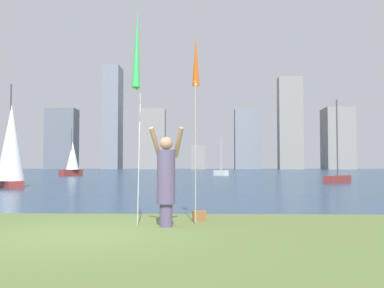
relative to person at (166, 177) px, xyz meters
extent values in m
cube|color=navy|center=(-1.51, 60.69, -1.04)|extent=(120.00, 116.83, 0.12)
cube|color=#2D381C|center=(-1.51, 2.27, -1.00)|extent=(120.00, 0.70, 0.02)
cylinder|color=#594C72|center=(0.00, -0.01, -0.75)|extent=(0.26, 0.26, 0.45)
cylinder|color=#594C72|center=(0.00, -0.01, 0.01)|extent=(0.36, 0.36, 1.08)
sphere|color=tan|center=(0.00, -0.01, 0.68)|extent=(0.26, 0.26, 0.26)
cylinder|color=tan|center=(-0.23, 0.14, 0.70)|extent=(0.26, 0.42, 0.62)
cylinder|color=tan|center=(0.23, 0.14, 0.70)|extent=(0.26, 0.42, 0.62)
cylinder|color=#B2B2B7|center=(-0.58, 0.22, 0.39)|extent=(0.02, 0.32, 2.73)
cone|color=green|center=(-0.58, -0.16, 2.55)|extent=(0.16, 0.33, 1.59)
sphere|color=yellow|center=(-0.58, -0.08, 1.76)|extent=(0.06, 0.06, 0.06)
cylinder|color=#B2B2B7|center=(0.58, 0.22, 0.49)|extent=(0.02, 0.40, 2.92)
cone|color=#F25919|center=(0.58, 0.66, 2.49)|extent=(0.16, 0.29, 1.07)
sphere|color=yellow|center=(0.58, 0.60, 1.96)|extent=(0.06, 0.06, 0.06)
cube|color=brown|center=(0.65, 0.94, -0.87)|extent=(0.31, 0.17, 0.22)
cube|color=silver|center=(2.54, 40.50, -0.69)|extent=(1.69, 1.64, 0.58)
cylinder|color=silver|center=(2.54, 40.50, 1.48)|extent=(0.06, 0.06, 3.75)
cube|color=maroon|center=(-13.99, 39.29, -0.64)|extent=(2.08, 2.83, 0.68)
cylinder|color=#47474C|center=(-13.99, 39.29, 1.97)|extent=(0.08, 0.08, 4.55)
cone|color=white|center=(-13.89, 39.47, 1.24)|extent=(1.88, 1.88, 3.08)
cube|color=maroon|center=(-9.65, 14.41, -0.79)|extent=(2.36, 2.72, 0.38)
cylinder|color=#47474C|center=(-9.65, 14.41, 1.99)|extent=(0.09, 0.09, 5.17)
cone|color=white|center=(-9.52, 14.24, 1.44)|extent=(2.01, 2.01, 4.08)
cube|color=maroon|center=(9.67, 21.08, -0.73)|extent=(2.48, 2.85, 0.50)
cylinder|color=#47474C|center=(9.67, 21.08, 2.08)|extent=(0.10, 0.10, 5.12)
cube|color=slate|center=(-37.75, 108.09, 7.10)|extent=(7.88, 5.48, 16.17)
cube|color=gray|center=(-24.01, 108.15, 12.74)|extent=(4.20, 7.28, 27.45)
cube|color=gray|center=(-13.13, 106.45, 6.94)|extent=(6.82, 3.88, 15.85)
cube|color=gray|center=(-1.06, 106.29, 2.11)|extent=(3.53, 4.97, 6.17)
cube|color=gray|center=(12.30, 111.57, 7.19)|extent=(6.99, 5.08, 16.34)
cube|color=gray|center=(22.91, 106.22, 10.99)|extent=(6.17, 3.87, 23.95)
cube|color=gray|center=(35.33, 106.88, 6.97)|extent=(7.16, 7.71, 15.90)
camera|label=1|loc=(0.78, -8.80, 0.25)|focal=41.24mm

